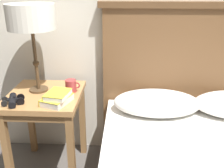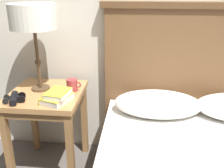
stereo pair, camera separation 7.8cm
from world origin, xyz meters
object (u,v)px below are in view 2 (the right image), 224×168
nightstand (47,105)px  coffee_mug (72,85)px  binoculars_pair (14,98)px  book_on_nightstand (57,99)px  table_lamp (33,18)px  book_stacked_on_top (57,93)px

nightstand → coffee_mug: bearing=14.8°
binoculars_pair → book_on_nightstand: bearing=5.0°
nightstand → binoculars_pair: (-0.15, -0.17, 0.12)m
table_lamp → book_stacked_on_top: size_ratio=3.10×
binoculars_pair → nightstand: bearing=48.0°
book_stacked_on_top → binoculars_pair: (-0.28, -0.03, -0.04)m
coffee_mug → nightstand: bearing=-165.2°
table_lamp → coffee_mug: bearing=-1.6°
binoculars_pair → coffee_mug: 0.39m
coffee_mug → binoculars_pair: bearing=-146.9°
book_on_nightstand → coffee_mug: coffee_mug is taller
nightstand → coffee_mug: (0.18, 0.05, 0.14)m
coffee_mug → book_on_nightstand: bearing=-105.9°
book_on_nightstand → coffee_mug: 0.20m
nightstand → book_on_nightstand: 0.22m
table_lamp → coffee_mug: 0.51m
book_on_nightstand → book_stacked_on_top: book_stacked_on_top is taller
table_lamp → book_stacked_on_top: bearing=-46.3°
book_stacked_on_top → coffee_mug: bearing=75.9°
binoculars_pair → coffee_mug: coffee_mug is taller
binoculars_pair → coffee_mug: (0.33, 0.21, 0.02)m
book_stacked_on_top → binoculars_pair: size_ratio=1.15×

